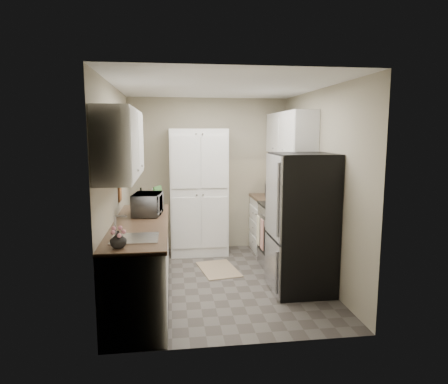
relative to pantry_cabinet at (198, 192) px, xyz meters
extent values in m
plane|color=#56514C|center=(0.20, -1.32, -1.00)|extent=(3.20, 3.20, 0.00)
cube|color=#B8AF95|center=(0.20, 0.28, 0.25)|extent=(2.60, 0.04, 2.50)
cube|color=#B8AF95|center=(0.20, -2.92, 0.25)|extent=(2.60, 0.04, 2.50)
cube|color=#B8AF95|center=(-1.10, -1.32, 0.25)|extent=(0.04, 3.20, 2.50)
cube|color=#B8AF95|center=(1.50, -1.32, 0.25)|extent=(0.04, 3.20, 2.50)
cube|color=white|center=(0.20, -1.32, 1.50)|extent=(2.60, 3.20, 0.04)
cube|color=white|center=(-0.93, -2.07, 0.83)|extent=(0.33, 1.60, 0.70)
cube|color=white|center=(1.33, -0.50, 0.89)|extent=(0.33, 1.55, 0.58)
cube|color=#99999E|center=(1.27, -0.93, 0.52)|extent=(0.45, 0.76, 0.13)
cube|color=#B7B7BC|center=(-0.79, -2.47, -0.07)|extent=(0.45, 0.40, 0.02)
cube|color=brown|center=(-1.09, -1.12, 0.18)|extent=(0.02, 0.22, 0.22)
cube|color=white|center=(0.00, 0.00, 0.00)|extent=(0.90, 0.55, 2.00)
cube|color=white|center=(-0.79, -1.75, -0.56)|extent=(0.60, 2.30, 0.88)
cube|color=brown|center=(-0.79, -1.75, -0.10)|extent=(0.63, 2.33, 0.04)
cube|color=white|center=(1.19, -0.12, -0.56)|extent=(0.60, 0.80, 0.88)
cube|color=brown|center=(1.19, -0.12, -0.10)|extent=(0.63, 0.83, 0.04)
cube|color=#B7B7BC|center=(1.17, -0.93, -0.55)|extent=(0.64, 0.76, 0.90)
cube|color=black|center=(1.17, -0.93, -0.08)|extent=(0.66, 0.78, 0.03)
cube|color=black|center=(1.46, -0.93, 0.02)|extent=(0.06, 0.76, 0.22)
cube|color=#DE9E90|center=(0.80, -1.06, -0.45)|extent=(0.01, 0.16, 0.42)
cube|color=#F4EAC7|center=(0.80, -0.83, -0.45)|extent=(0.01, 0.16, 0.42)
cube|color=#B7B7BC|center=(1.14, -1.73, -0.15)|extent=(0.70, 0.72, 1.70)
imported|color=#A4A5A8|center=(-0.73, -1.30, 0.06)|extent=(0.38, 0.52, 0.27)
cylinder|color=black|center=(-0.84, -0.88, 0.05)|extent=(0.07, 0.07, 0.26)
imported|color=white|center=(-0.91, -2.74, 0.00)|extent=(0.17, 0.17, 0.16)
cube|color=#3C7E36|center=(-0.61, -0.64, 0.06)|extent=(0.11, 0.21, 0.27)
cube|color=#BCBCC1|center=(1.22, -0.18, 0.05)|extent=(0.42, 0.49, 0.25)
cube|color=tan|center=(0.22, -0.86, -0.99)|extent=(0.61, 0.85, 0.01)
camera|label=1|loc=(-0.43, -6.30, 0.95)|focal=32.00mm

